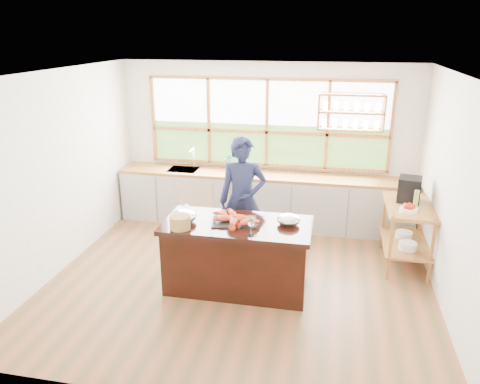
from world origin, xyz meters
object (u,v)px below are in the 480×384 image
(cook, at_px, (243,200))
(espresso_machine, at_px, (409,189))
(wicker_basket, at_px, (180,222))
(island, at_px, (237,255))

(cook, bearing_deg, espresso_machine, 0.98)
(cook, bearing_deg, wicker_basket, -127.71)
(cook, xyz_separation_m, espresso_machine, (2.28, 0.47, 0.16))
(cook, relative_size, wicker_basket, 7.20)
(island, height_order, wicker_basket, wicker_basket)
(island, relative_size, cook, 1.02)
(espresso_machine, height_order, wicker_basket, espresso_machine)
(island, bearing_deg, wicker_basket, -155.22)
(island, xyz_separation_m, cook, (-0.09, 0.79, 0.46))
(island, height_order, cook, cook)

